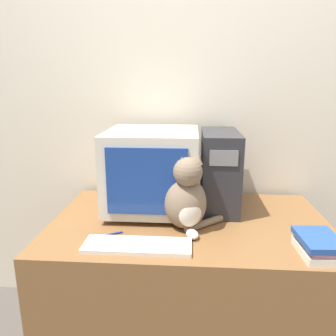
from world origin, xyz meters
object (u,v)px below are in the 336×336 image
at_px(crt_monitor, 153,170).
at_px(computer_tower, 219,170).
at_px(keyboard, 137,245).
at_px(pen, 107,235).
at_px(book_stack, 319,245).
at_px(cat, 186,199).

height_order(crt_monitor, computer_tower, crt_monitor).
distance_m(keyboard, pen, 0.18).
xyz_separation_m(book_stack, pen, (-0.87, 0.09, -0.03)).
distance_m(keyboard, cat, 0.31).
xyz_separation_m(crt_monitor, keyboard, (-0.02, -0.42, -0.21)).
xyz_separation_m(crt_monitor, pen, (-0.17, -0.33, -0.21)).
relative_size(crt_monitor, book_stack, 2.10).
bearing_deg(crt_monitor, pen, -117.18).
height_order(keyboard, book_stack, book_stack).
relative_size(keyboard, cat, 1.27).
distance_m(computer_tower, keyboard, 0.63).
distance_m(computer_tower, cat, 0.33).
xyz_separation_m(computer_tower, cat, (-0.17, -0.28, -0.06)).
relative_size(computer_tower, pen, 3.15).
height_order(crt_monitor, cat, crt_monitor).
distance_m(book_stack, pen, 0.87).
bearing_deg(computer_tower, keyboard, -126.92).
height_order(keyboard, cat, cat).
xyz_separation_m(computer_tower, book_stack, (0.35, -0.48, -0.17)).
distance_m(crt_monitor, computer_tower, 0.35).
distance_m(crt_monitor, book_stack, 0.84).
xyz_separation_m(cat, book_stack, (0.52, -0.20, -0.11)).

